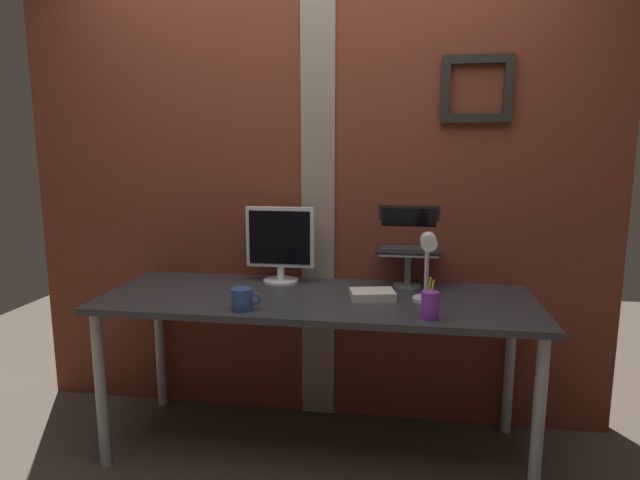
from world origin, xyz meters
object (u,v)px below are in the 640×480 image
desk_lamp (428,260)px  laptop (409,238)px  coffee_mug (243,299)px  pen_cup (430,305)px  monitor (280,241)px

desk_lamp → laptop: bearing=102.9°
desk_lamp → coffee_mug: (-0.78, -0.20, -0.15)m
pen_cup → laptop: bearing=99.0°
monitor → pen_cup: size_ratio=2.31×
desk_lamp → pen_cup: (0.01, -0.20, -0.14)m
monitor → laptop: 0.65m
monitor → laptop: bearing=5.5°
monitor → desk_lamp: bearing=-21.8°
desk_lamp → coffee_mug: size_ratio=2.50×
laptop → desk_lamp: bearing=-77.1°
desk_lamp → pen_cup: bearing=-88.1°
laptop → coffee_mug: size_ratio=2.37×
laptop → coffee_mug: laptop is taller
coffee_mug → pen_cup: bearing=0.0°
laptop → desk_lamp: (0.08, -0.35, -0.04)m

